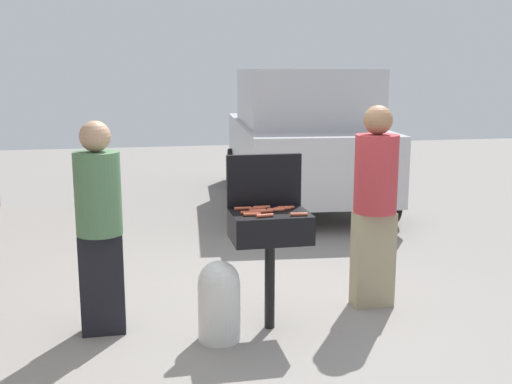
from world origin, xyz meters
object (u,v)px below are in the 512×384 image
(hot_dog_1, at_px, (262,207))
(person_left, at_px, (99,221))
(hot_dog_2, at_px, (286,208))
(hot_dog_5, at_px, (257,209))
(person_right, at_px, (375,200))
(bbq_grill, at_px, (270,231))
(hot_dog_9, at_px, (282,209))
(propane_tank, at_px, (219,299))
(hot_dog_11, at_px, (258,211))
(hot_dog_7, at_px, (249,212))
(hot_dog_8, at_px, (265,211))
(hot_dog_6, at_px, (252,214))
(hot_dog_0, at_px, (243,208))
(hot_dog_3, at_px, (299,214))
(hot_dog_10, at_px, (276,210))
(hot_dog_4, at_px, (265,216))
(parked_minivan, at_px, (301,136))

(hot_dog_1, bearing_deg, person_left, 178.32)
(person_left, bearing_deg, hot_dog_2, 1.51)
(hot_dog_5, xyz_separation_m, person_right, (1.06, 0.19, -0.01))
(bbq_grill, height_order, hot_dog_9, hot_dog_9)
(hot_dog_1, bearing_deg, propane_tank, -144.08)
(hot_dog_9, distance_m, hot_dog_11, 0.21)
(hot_dog_9, height_order, propane_tank, hot_dog_9)
(hot_dog_7, relative_size, hot_dog_8, 1.00)
(bbq_grill, distance_m, hot_dog_6, 0.24)
(person_left, bearing_deg, hot_dog_8, -3.62)
(hot_dog_7, xyz_separation_m, propane_tank, (-0.25, -0.12, -0.63))
(hot_dog_0, distance_m, propane_tank, 0.72)
(hot_dog_6, relative_size, person_left, 0.08)
(hot_dog_3, xyz_separation_m, hot_dog_9, (-0.07, 0.22, 0.00))
(propane_tank, bearing_deg, hot_dog_1, 35.92)
(hot_dog_0, height_order, hot_dog_6, same)
(hot_dog_2, xyz_separation_m, hot_dog_8, (-0.20, -0.10, 0.00))
(hot_dog_3, distance_m, hot_dog_8, 0.27)
(hot_dog_9, bearing_deg, bbq_grill, -151.97)
(hot_dog_6, height_order, hot_dog_8, same)
(hot_dog_3, height_order, hot_dog_11, same)
(hot_dog_10, distance_m, hot_dog_11, 0.14)
(hot_dog_0, relative_size, hot_dog_1, 1.00)
(hot_dog_5, distance_m, person_right, 1.07)
(bbq_grill, distance_m, person_left, 1.30)
(hot_dog_1, bearing_deg, hot_dog_0, -177.00)
(bbq_grill, bearing_deg, hot_dog_7, -172.49)
(hot_dog_4, xyz_separation_m, hot_dog_5, (-0.01, 0.24, 0.00))
(hot_dog_8, height_order, parked_minivan, parked_minivan)
(person_left, bearing_deg, hot_dog_4, -9.82)
(hot_dog_2, height_order, hot_dog_5, same)
(bbq_grill, height_order, hot_dog_8, hot_dog_8)
(hot_dog_1, height_order, hot_dog_4, same)
(hot_dog_3, relative_size, hot_dog_9, 1.00)
(hot_dog_8, bearing_deg, hot_dog_10, 20.81)
(hot_dog_5, xyz_separation_m, hot_dog_8, (0.04, -0.11, 0.00))
(hot_dog_0, distance_m, hot_dog_5, 0.11)
(bbq_grill, relative_size, hot_dog_8, 7.20)
(hot_dog_1, distance_m, parked_minivan, 4.73)
(hot_dog_7, distance_m, hot_dog_10, 0.22)
(hot_dog_5, bearing_deg, propane_tank, -144.80)
(hot_dog_10, height_order, propane_tank, hot_dog_10)
(hot_dog_4, distance_m, person_right, 1.13)
(hot_dog_4, distance_m, hot_dog_11, 0.16)
(parked_minivan, bearing_deg, person_right, 87.89)
(hot_dog_11, height_order, person_left, person_left)
(hot_dog_10, relative_size, propane_tank, 0.21)
(hot_dog_1, distance_m, hot_dog_8, 0.15)
(hot_dog_3, relative_size, propane_tank, 0.21)
(person_left, bearing_deg, hot_dog_0, 2.46)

